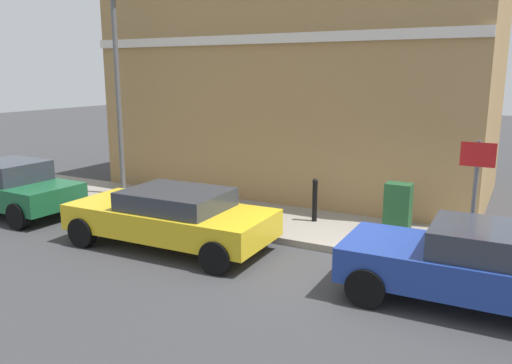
{
  "coord_description": "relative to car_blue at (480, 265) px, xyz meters",
  "views": [
    {
      "loc": [
        -8.74,
        -2.81,
        3.64
      ],
      "look_at": [
        1.16,
        2.54,
        1.2
      ],
      "focal_mm": 35.56,
      "sensor_mm": 36.0,
      "label": 1
    }
  ],
  "objects": [
    {
      "name": "sidewalk",
      "position": [
        2.46,
        8.35,
        -0.62
      ],
      "size": [
        2.54,
        30.0,
        0.15
      ],
      "primitive_type": "cube",
      "color": "gray",
      "rests_on": "ground"
    },
    {
      "name": "ground",
      "position": [
        0.54,
        2.35,
        -0.69
      ],
      "size": [
        80.0,
        80.0,
        0.0
      ],
      "primitive_type": "plane",
      "color": "#38383A"
    },
    {
      "name": "corner_building",
      "position": [
        6.77,
        5.86,
        2.87
      ],
      "size": [
        6.18,
        11.02,
        7.12
      ],
      "color": "#9E7A4C",
      "rests_on": "ground"
    },
    {
      "name": "utility_cabinet",
      "position": [
        2.63,
        1.88,
        -0.01
      ],
      "size": [
        0.46,
        0.61,
        1.15
      ],
      "color": "#1E4C28",
      "rests_on": "sidewalk"
    },
    {
      "name": "street_sign",
      "position": [
        1.59,
        0.29,
        0.97
      ],
      "size": [
        0.08,
        0.6,
        2.3
      ],
      "color": "#59595B",
      "rests_on": "sidewalk"
    },
    {
      "name": "lamppost",
      "position": [
        2.67,
        9.83,
        2.61
      ],
      "size": [
        0.2,
        0.44,
        5.72
      ],
      "color": "#59595B",
      "rests_on": "sidewalk"
    },
    {
      "name": "car_green",
      "position": [
        0.07,
        11.32,
        0.02
      ],
      "size": [
        1.91,
        3.98,
        1.39
      ],
      "rotation": [
        0.0,
        0.0,
        1.54
      ],
      "color": "#195933",
      "rests_on": "ground"
    },
    {
      "name": "car_yellow",
      "position": [
        -0.01,
        5.99,
        -0.02
      ],
      "size": [
        2.05,
        4.46,
        1.25
      ],
      "rotation": [
        0.0,
        0.0,
        1.6
      ],
      "color": "gold",
      "rests_on": "ground"
    },
    {
      "name": "car_blue",
      "position": [
        0.0,
        0.0,
        0.0
      ],
      "size": [
        1.88,
        4.19,
        1.33
      ],
      "rotation": [
        0.0,
        0.0,
        1.59
      ],
      "color": "navy",
      "rests_on": "ground"
    },
    {
      "name": "bollard_near_cabinet",
      "position": [
        2.73,
        3.85,
        0.01
      ],
      "size": [
        0.14,
        0.14,
        1.04
      ],
      "color": "black",
      "rests_on": "sidewalk"
    }
  ]
}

